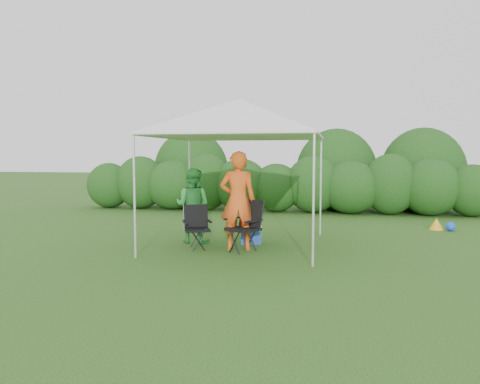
% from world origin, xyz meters
% --- Properties ---
extents(ground, '(70.00, 70.00, 0.00)m').
position_xyz_m(ground, '(0.00, 0.00, 0.00)').
color(ground, '#325E1D').
extents(hedge, '(12.73, 1.53, 1.80)m').
position_xyz_m(hedge, '(0.00, 6.00, 0.82)').
color(hedge, '#214F18').
rests_on(hedge, ground).
extents(canopy, '(3.10, 3.10, 2.83)m').
position_xyz_m(canopy, '(0.00, 0.50, 2.46)').
color(canopy, silver).
rests_on(canopy, ground).
extents(chair_right, '(0.73, 0.72, 0.93)m').
position_xyz_m(chair_right, '(0.24, -0.03, 0.53)').
color(chair_right, black).
rests_on(chair_right, ground).
extents(chair_left, '(0.62, 0.61, 0.82)m').
position_xyz_m(chair_left, '(-0.73, 0.02, 0.46)').
color(chair_left, black).
rests_on(chair_left, ground).
extents(man, '(0.74, 0.57, 1.83)m').
position_xyz_m(man, '(0.06, 0.05, 0.91)').
color(man, '#FD5C1C').
rests_on(man, ground).
extents(woman, '(0.78, 0.63, 1.49)m').
position_xyz_m(woman, '(-0.98, 0.59, 0.75)').
color(woman, green).
rests_on(woman, ground).
extents(cooler, '(0.46, 0.37, 0.35)m').
position_xyz_m(cooler, '(0.19, 0.71, 0.18)').
color(cooler, '#22469E').
rests_on(cooler, ground).
extents(bottle, '(0.06, 0.06, 0.21)m').
position_xyz_m(bottle, '(0.25, 0.67, 0.46)').
color(bottle, '#592D0C').
rests_on(bottle, cooler).
extents(lawn_toy, '(0.54, 0.45, 0.27)m').
position_xyz_m(lawn_toy, '(4.23, 3.27, 0.13)').
color(lawn_toy, '#F1AB19').
rests_on(lawn_toy, ground).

